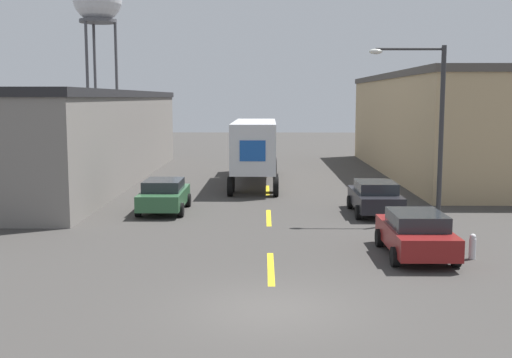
# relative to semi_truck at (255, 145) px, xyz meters

# --- Properties ---
(ground_plane) EXTENTS (160.00, 160.00, 0.00)m
(ground_plane) POSITION_rel_semi_truck_xyz_m (0.73, -23.57, -2.28)
(ground_plane) COLOR #3D3A38
(road_centerline) EXTENTS (0.20, 20.27, 0.01)m
(road_centerline) POSITION_rel_semi_truck_xyz_m (0.73, -11.54, -2.27)
(road_centerline) COLOR yellow
(road_centerline) RESTS_ON ground_plane
(warehouse_left) EXTENTS (13.69, 29.16, 5.56)m
(warehouse_left) POSITION_rel_semi_truck_xyz_m (-13.88, 0.52, 0.50)
(warehouse_left) COLOR slate
(warehouse_left) RESTS_ON ground_plane
(warehouse_right) EXTENTS (11.49, 26.50, 6.73)m
(warehouse_right) POSITION_rel_semi_truck_xyz_m (14.23, 4.78, 1.09)
(warehouse_right) COLOR tan
(warehouse_right) RESTS_ON ground_plane
(semi_truck) EXTENTS (2.78, 12.75, 3.78)m
(semi_truck) POSITION_rel_semi_truck_xyz_m (0.00, 0.00, 0.00)
(semi_truck) COLOR silver
(semi_truck) RESTS_ON ground_plane
(parked_car_right_mid) EXTENTS (2.08, 4.33, 1.47)m
(parked_car_right_mid) POSITION_rel_semi_truck_xyz_m (5.45, -10.57, -1.51)
(parked_car_right_mid) COLOR black
(parked_car_right_mid) RESTS_ON ground_plane
(parked_car_left_far) EXTENTS (2.08, 4.33, 1.47)m
(parked_car_left_far) POSITION_rel_semi_truck_xyz_m (-4.00, -10.10, -1.51)
(parked_car_left_far) COLOR #2D5B38
(parked_car_left_far) RESTS_ON ground_plane
(parked_car_right_near) EXTENTS (2.08, 4.33, 1.47)m
(parked_car_right_near) POSITION_rel_semi_truck_xyz_m (5.45, -18.23, -1.51)
(parked_car_right_near) COLOR maroon
(parked_car_right_near) RESTS_ON ground_plane
(water_tower) EXTENTS (4.69, 4.69, 16.96)m
(water_tower) POSITION_rel_semi_truck_xyz_m (-15.43, 24.02, 12.03)
(water_tower) COLOR #47474C
(water_tower) RESTS_ON ground_plane
(street_lamp) EXTENTS (3.18, 0.32, 7.27)m
(street_lamp) POSITION_rel_semi_truck_xyz_m (7.46, -11.94, 2.05)
(street_lamp) COLOR #2D2D30
(street_lamp) RESTS_ON ground_plane
(fire_hydrant) EXTENTS (0.22, 0.22, 0.82)m
(fire_hydrant) POSITION_rel_semi_truck_xyz_m (7.20, -18.57, -1.87)
(fire_hydrant) COLOR silver
(fire_hydrant) RESTS_ON ground_plane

